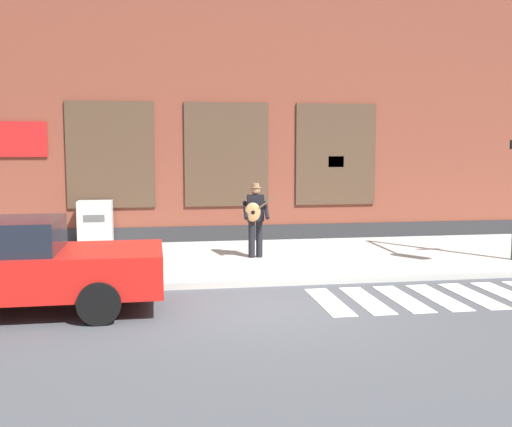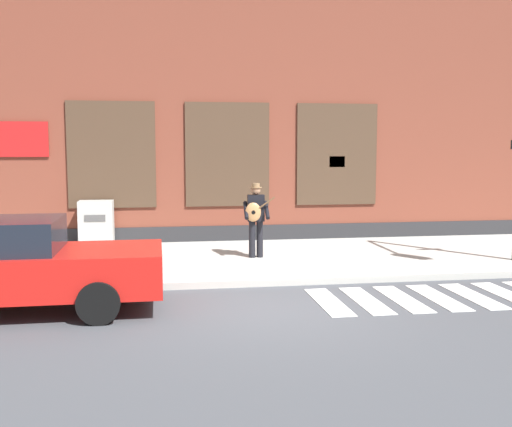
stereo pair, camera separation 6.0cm
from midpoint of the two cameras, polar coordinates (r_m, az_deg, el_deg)
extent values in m
plane|color=#424449|center=(10.10, 1.51, -9.00)|extent=(160.00, 160.00, 0.00)
cube|color=#ADAAA3|center=(13.99, -1.47, -4.43)|extent=(28.00, 5.02, 0.13)
cube|color=brown|center=(18.32, -3.35, 11.87)|extent=(28.00, 4.00, 8.91)
cube|color=#28282B|center=(16.39, -2.58, -2.12)|extent=(28.00, 0.04, 0.55)
cube|color=#473323|center=(16.17, -13.47, 5.46)|extent=(2.27, 0.06, 2.79)
cube|color=black|center=(16.16, -13.48, 5.46)|extent=(2.15, 0.03, 2.67)
cube|color=#473323|center=(16.21, -2.62, 5.63)|extent=(2.27, 0.06, 2.79)
cube|color=black|center=(16.20, -2.61, 5.62)|extent=(2.15, 0.03, 2.67)
cube|color=#473323|center=(16.81, 7.82, 5.60)|extent=(2.27, 0.06, 2.79)
cube|color=black|center=(16.80, 7.83, 5.60)|extent=(2.15, 0.03, 2.67)
cube|color=red|center=(16.50, -21.46, 6.60)|extent=(1.40, 0.04, 0.90)
cube|color=yellow|center=(16.80, 7.83, 4.91)|extent=(0.44, 0.02, 0.30)
cube|color=silver|center=(10.56, 7.10, -8.34)|extent=(0.42, 1.90, 0.01)
cube|color=silver|center=(10.76, 10.57, -8.12)|extent=(0.42, 1.90, 0.01)
cube|color=silver|center=(11.00, 13.89, -7.89)|extent=(0.42, 1.90, 0.01)
cube|color=silver|center=(11.27, 17.07, -7.64)|extent=(0.42, 1.90, 0.01)
cube|color=silver|center=(11.57, 20.08, -7.38)|extent=(0.42, 1.90, 0.01)
cube|color=silver|center=(11.90, 22.93, -7.12)|extent=(0.42, 1.90, 0.01)
cube|color=red|center=(10.42, -21.56, -5.19)|extent=(4.62, 1.89, 0.68)
cube|color=black|center=(10.38, -23.04, -1.93)|extent=(1.86, 1.60, 0.52)
cube|color=silver|center=(10.73, -9.01, -4.13)|extent=(0.06, 0.24, 0.12)
cube|color=silver|center=(9.61, -8.96, -5.35)|extent=(0.06, 0.24, 0.12)
cylinder|color=black|center=(11.14, -13.78, -5.99)|extent=(0.66, 0.25, 0.66)
cylinder|color=black|center=(9.44, -14.59, -8.22)|extent=(0.66, 0.25, 0.66)
cylinder|color=black|center=(13.88, 0.49, -2.46)|extent=(0.15, 0.15, 0.85)
cylinder|color=black|center=(13.84, -0.25, -2.48)|extent=(0.15, 0.15, 0.85)
cube|color=black|center=(13.78, 0.12, 0.53)|extent=(0.39, 0.24, 0.61)
sphere|color=#9E7051|center=(13.74, 0.12, 2.25)|extent=(0.22, 0.22, 0.22)
cylinder|color=olive|center=(13.74, 0.12, 2.50)|extent=(0.28, 0.28, 0.02)
cylinder|color=olive|center=(13.74, 0.12, 2.71)|extent=(0.18, 0.18, 0.09)
cylinder|color=black|center=(13.71, 1.16, 0.33)|extent=(0.12, 0.51, 0.39)
cylinder|color=black|center=(13.66, -0.84, 0.31)|extent=(0.12, 0.51, 0.39)
ellipsoid|color=#B77F4C|center=(13.60, -0.14, 0.13)|extent=(0.37, 0.14, 0.44)
cylinder|color=black|center=(13.54, -0.12, 0.10)|extent=(0.09, 0.01, 0.09)
cylinder|color=brown|center=(13.59, 0.96, 0.89)|extent=(0.47, 0.06, 0.34)
cube|color=#ADADA8|center=(15.90, -14.85, -0.94)|extent=(0.86, 0.58, 1.18)
cube|color=#4C4C4C|center=(15.59, -14.99, -0.43)|extent=(0.51, 0.02, 0.16)
camera|label=1|loc=(0.03, -89.85, 0.02)|focal=42.00mm
camera|label=2|loc=(0.03, 90.15, -0.02)|focal=42.00mm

